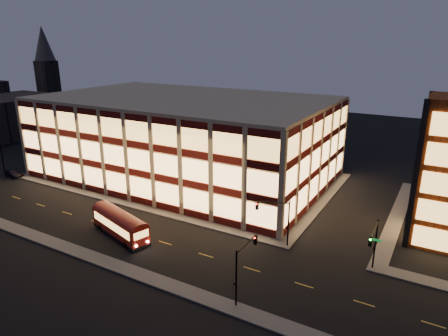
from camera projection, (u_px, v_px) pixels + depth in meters
The scene contains 15 objects.
ground at pixel (137, 210), 59.39m from camera, with size 200.00×200.00×0.00m, color black.
sidewalk_office_south at pixel (126, 203), 61.62m from camera, with size 54.00×2.00×0.15m, color #514F4C.
sidewalk_office_east at pixel (322, 201), 62.50m from camera, with size 2.00×30.00×0.15m, color #514F4C.
sidewalk_tower_south at pixel (438, 284), 41.24m from camera, with size 14.00×2.00×0.15m, color #514F4C.
sidewalk_tower_west at pixel (397, 215), 57.29m from camera, with size 2.00×30.00×0.15m, color #514F4C.
sidewalk_near at pixel (64, 247), 48.64m from camera, with size 100.00×2.00×0.15m, color #514F4C.
office_building at pixel (185, 137), 72.49m from camera, with size 50.45×30.45×14.50m.
church_tower at pixel (49, 91), 122.78m from camera, with size 5.00×5.00×18.00m, color #2D2621.
church_spire at pixel (43, 43), 118.46m from camera, with size 6.00×6.00×10.00m, color #4C473F.
traffic_signal_far at pixel (277, 215), 47.80m from camera, with size 3.79×1.87×6.00m.
traffic_signal_right at pixel (374, 241), 41.74m from camera, with size 1.20×4.37×6.00m.
traffic_signal_near at pixel (244, 261), 37.89m from camera, with size 0.32×4.45×6.00m.
trolley_bus at pixel (120, 223), 50.84m from camera, with size 10.29×5.27×3.38m.
parked_car_0 at pixel (16, 174), 73.64m from camera, with size 1.25×3.11×1.06m, color black.
parked_car_1 at pixel (13, 174), 73.37m from camera, with size 1.35×3.88×1.28m, color black.
Camera 1 is at (38.47, -40.85, 24.22)m, focal length 32.00 mm.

